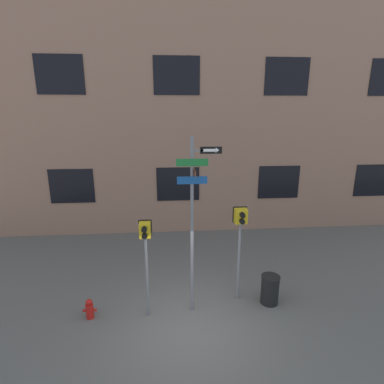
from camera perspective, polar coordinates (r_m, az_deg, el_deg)
The scene contains 7 objects.
ground_plane at distance 8.90m, azimuth -0.78°, elevation -24.25°, with size 60.00×60.00×0.00m, color #595651.
building_facade at distance 13.88m, azimuth -2.98°, elevation 21.14°, with size 24.00×0.63×14.17m.
street_sign_pole at distance 8.03m, azimuth 0.36°, elevation -4.14°, with size 1.18×0.76×5.05m.
pedestrian_signal_left at distance 8.21m, azimuth -8.84°, elevation -9.73°, with size 0.35×0.40×2.85m.
pedestrian_signal_right at distance 8.89m, azimuth 9.18°, elevation -6.76°, with size 0.42×0.40×2.96m.
fire_hydrant at distance 9.45m, azimuth -18.93°, elevation -20.33°, with size 0.37×0.21×0.59m.
trash_bin at distance 9.77m, azimuth 14.61°, elevation -17.53°, with size 0.56×0.56×0.89m.
Camera 1 is at (-0.45, -6.85, 5.66)m, focal length 28.00 mm.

